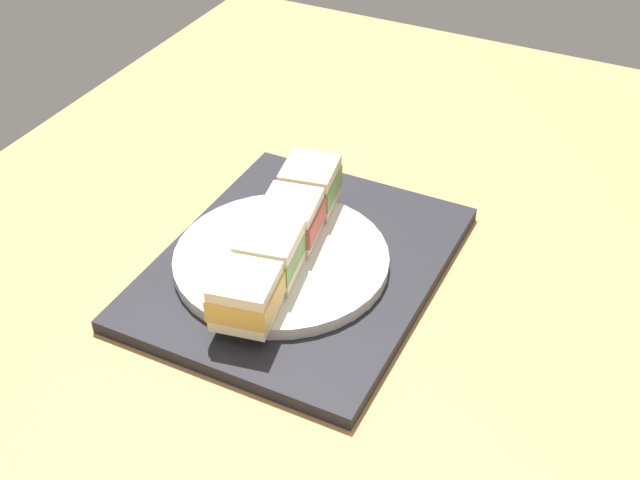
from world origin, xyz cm
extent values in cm
cube|color=tan|center=(0.00, 0.00, -1.50)|extent=(140.00, 100.00, 3.00)
cube|color=black|center=(-1.57, -1.62, 0.78)|extent=(36.50, 29.29, 1.57)
cylinder|color=silver|center=(-0.01, -3.12, 2.27)|extent=(23.80, 23.80, 1.41)
cube|color=beige|center=(-10.06, -4.62, 3.65)|extent=(7.47, 7.02, 1.35)
cube|color=#669347|center=(-10.06, -4.62, 5.69)|extent=(7.71, 7.26, 2.73)
cube|color=beige|center=(-10.06, -4.62, 7.72)|extent=(7.47, 7.02, 1.35)
cube|color=#EFE5C1|center=(-3.36, -3.62, 3.61)|extent=(7.47, 7.02, 1.26)
cube|color=#B74C42|center=(-3.36, -3.62, 5.54)|extent=(7.83, 7.51, 2.59)
cube|color=#EFE5C1|center=(-3.36, -3.62, 7.46)|extent=(7.47, 7.02, 1.26)
cube|color=#EFE5C1|center=(3.33, -2.62, 3.72)|extent=(7.47, 7.02, 1.50)
cube|color=#669347|center=(3.33, -2.62, 5.64)|extent=(7.91, 7.20, 2.32)
cube|color=#EFE5C1|center=(3.33, -2.62, 7.55)|extent=(7.47, 7.02, 1.50)
cube|color=#EFE5C1|center=(10.03, -1.61, 3.59)|extent=(7.47, 7.02, 1.23)
cube|color=gold|center=(10.03, -1.61, 5.49)|extent=(7.63, 7.39, 2.57)
cube|color=#EFE5C1|center=(10.03, -1.61, 7.39)|extent=(7.47, 7.02, 1.23)
camera|label=1|loc=(63.59, 33.02, 61.59)|focal=47.92mm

